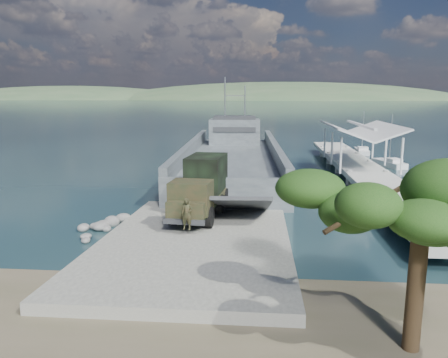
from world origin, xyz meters
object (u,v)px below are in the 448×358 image
sailboat_near (390,164)px  military_truck (202,187)px  soldier (187,221)px  landing_craft (232,164)px  overhang_tree (403,208)px  pier (361,163)px  sailboat_far (362,151)px

sailboat_near → military_truck: bearing=-146.8°
military_truck → soldier: (-0.20, -4.56, -0.94)m
landing_craft → sailboat_near: (17.52, 5.25, -0.58)m
sailboat_near → overhang_tree: overhang_tree is taller
pier → soldier: size_ratio=25.69×
landing_craft → overhang_tree: (7.22, -31.89, 3.90)m
pier → military_truck: bearing=-131.1°
landing_craft → sailboat_near: size_ratio=6.17×
military_truck → sailboat_far: size_ratio=1.33×
military_truck → sailboat_near: size_ratio=1.32×
landing_craft → military_truck: 17.96m
landing_craft → sailboat_far: landing_craft is taller
soldier → sailboat_near: bearing=58.6°
soldier → military_truck: bearing=89.9°
sailboat_far → military_truck: bearing=-113.0°
military_truck → sailboat_near: 29.57m
landing_craft → pier: bearing=-13.9°
pier → overhang_tree: 29.94m
military_truck → soldier: 4.66m
pier → sailboat_near: 9.39m
soldier → overhang_tree: bearing=-46.7°
pier → overhang_tree: (-5.32, -29.29, 3.20)m
military_truck → overhang_tree: bearing=-54.4°
military_truck → overhang_tree: size_ratio=1.21×
overhang_tree → sailboat_far: bearing=78.7°
landing_craft → overhang_tree: size_ratio=5.67×
landing_craft → soldier: 22.47m
pier → military_truck: 20.29m
soldier → overhang_tree: overhang_tree is taller
landing_craft → military_truck: (-0.79, -17.88, 1.39)m
sailboat_far → overhang_tree: (-9.60, -47.92, 4.48)m
soldier → sailboat_far: size_ratio=0.29×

